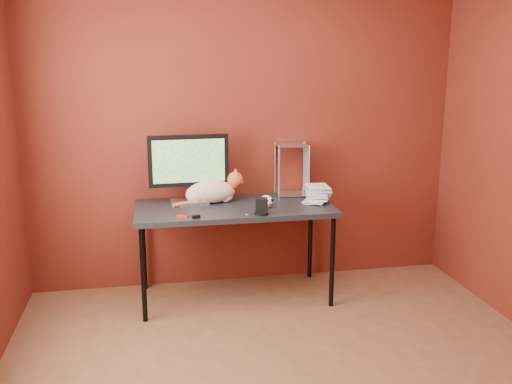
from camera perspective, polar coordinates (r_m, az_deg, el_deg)
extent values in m
cube|color=#5B1A11|center=(4.65, -1.13, 6.44)|extent=(3.50, 0.02, 2.60)
cube|color=#5B1A11|center=(1.42, 23.59, -11.22)|extent=(3.50, 0.02, 2.60)
cube|color=black|center=(4.37, -2.21, -1.64)|extent=(1.50, 0.70, 0.04)
cylinder|color=black|center=(4.16, -11.21, -8.14)|extent=(0.04, 0.04, 0.71)
cylinder|color=black|center=(4.36, 7.63, -6.95)|extent=(0.04, 0.04, 0.71)
cylinder|color=black|center=(4.72, -11.18, -5.49)|extent=(0.04, 0.04, 0.71)
cylinder|color=black|center=(4.90, 5.44, -4.58)|extent=(0.04, 0.04, 0.71)
cube|color=#B5B4B9|center=(4.47, -6.64, -0.97)|extent=(0.29, 0.21, 0.02)
cylinder|color=black|center=(4.45, -6.66, -0.08)|extent=(0.04, 0.04, 0.12)
cube|color=black|center=(4.40, -6.75, 3.13)|extent=(0.62, 0.06, 0.40)
cube|color=#1F4C14|center=(4.40, -6.75, 3.13)|extent=(0.55, 0.03, 0.33)
ellipsoid|color=#C46C29|center=(4.45, -4.49, 0.04)|extent=(0.38, 0.20, 0.18)
ellipsoid|color=#C46C29|center=(4.44, -5.91, -0.23)|extent=(0.18, 0.17, 0.14)
sphere|color=white|center=(4.47, -3.07, -0.24)|extent=(0.12, 0.12, 0.12)
sphere|color=#D05028|center=(4.45, -2.10, 1.26)|extent=(0.12, 0.12, 0.12)
cone|color=#D05028|center=(4.41, -1.97, 1.95)|extent=(0.04, 0.04, 0.05)
cone|color=#D05028|center=(4.47, -2.09, 2.11)|extent=(0.04, 0.04, 0.05)
cylinder|color=red|center=(4.46, -2.30, 0.62)|extent=(0.09, 0.09, 0.01)
cylinder|color=#D05028|center=(4.40, -7.13, -1.15)|extent=(0.20, 0.11, 0.03)
ellipsoid|color=white|center=(4.29, 1.05, -0.95)|extent=(0.10, 0.10, 0.10)
ellipsoid|color=black|center=(4.25, 0.90, -0.94)|extent=(0.03, 0.02, 0.03)
ellipsoid|color=black|center=(4.25, 1.43, -0.92)|extent=(0.03, 0.02, 0.03)
cube|color=black|center=(4.25, 1.17, -1.31)|extent=(0.05, 0.02, 0.00)
cylinder|color=black|center=(4.13, 0.55, -2.15)|extent=(0.11, 0.11, 0.02)
cube|color=black|center=(4.11, 0.55, -1.34)|extent=(0.10, 0.09, 0.11)
imported|color=beige|center=(4.51, 5.11, 0.52)|extent=(0.26, 0.28, 0.23)
imported|color=beige|center=(4.47, 5.17, 3.35)|extent=(0.25, 0.28, 0.23)
imported|color=beige|center=(4.43, 5.24, 6.22)|extent=(0.24, 0.27, 0.23)
imported|color=beige|center=(4.41, 5.30, 9.13)|extent=(0.22, 0.26, 0.23)
imported|color=beige|center=(4.40, 5.36, 12.07)|extent=(0.20, 0.25, 0.23)
imported|color=beige|center=(4.40, 5.43, 15.00)|extent=(0.18, 0.23, 0.23)
cylinder|color=#B5B4B9|center=(4.54, 2.41, 1.95)|extent=(0.01, 0.01, 0.42)
cylinder|color=#B5B4B9|center=(4.61, 5.39, 2.06)|extent=(0.01, 0.01, 0.42)
cylinder|color=#B5B4B9|center=(4.74, 1.86, 2.43)|extent=(0.01, 0.01, 0.42)
cylinder|color=#B5B4B9|center=(4.80, 4.73, 2.53)|extent=(0.01, 0.01, 0.42)
cube|color=#B5B4B9|center=(4.71, 3.57, -0.15)|extent=(0.26, 0.21, 0.01)
cube|color=#B5B4B9|center=(4.63, 3.64, 4.69)|extent=(0.26, 0.21, 0.01)
cube|color=#A41C0C|center=(4.08, -7.37, -2.43)|extent=(0.08, 0.06, 0.02)
cube|color=black|center=(4.05, -6.02, -2.45)|extent=(0.06, 0.05, 0.03)
cylinder|color=#B5B4B9|center=(4.14, -0.81, -2.19)|extent=(0.04, 0.04, 0.00)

